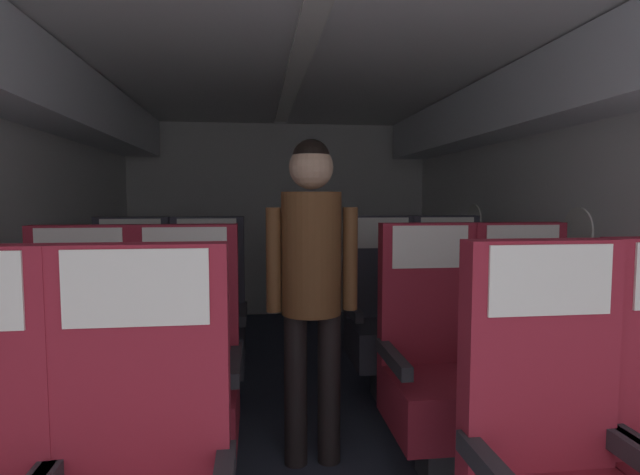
{
  "coord_description": "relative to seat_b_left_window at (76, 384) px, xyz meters",
  "views": [
    {
      "loc": [
        -0.25,
        0.11,
        1.27
      ],
      "look_at": [
        0.13,
        3.17,
        1.03
      ],
      "focal_mm": 28.25,
      "sensor_mm": 36.0,
      "label": 1
    }
  ],
  "objects": [
    {
      "name": "ground",
      "position": [
        1.02,
        0.49,
        -0.5
      ],
      "size": [
        3.45,
        5.97,
        0.02
      ],
      "primitive_type": "cube",
      "color": "#2D3342"
    },
    {
      "name": "fuselage_shell",
      "position": [
        1.02,
        0.73,
        1.04
      ],
      "size": [
        3.33,
        5.62,
        2.12
      ],
      "color": "silver",
      "rests_on": "ground"
    },
    {
      "name": "seat_b_left_window",
      "position": [
        0.0,
        0.0,
        0.0
      ],
      "size": [
        0.49,
        0.51,
        1.15
      ],
      "color": "#38383D",
      "rests_on": "ground"
    },
    {
      "name": "seat_b_left_aisle",
      "position": [
        0.45,
        -0.0,
        0.0
      ],
      "size": [
        0.49,
        0.51,
        1.15
      ],
      "color": "#38383D",
      "rests_on": "ground"
    },
    {
      "name": "seat_b_right_aisle",
      "position": [
        2.03,
        -0.03,
        0.0
      ],
      "size": [
        0.49,
        0.51,
        1.15
      ],
      "color": "#38383D",
      "rests_on": "ground"
    },
    {
      "name": "seat_b_right_window",
      "position": [
        1.57,
        -0.02,
        0.0
      ],
      "size": [
        0.49,
        0.51,
        1.15
      ],
      "color": "#38383D",
      "rests_on": "ground"
    },
    {
      "name": "seat_c_left_window",
      "position": [
        -0.01,
        0.95,
        0.0
      ],
      "size": [
        0.49,
        0.51,
        1.15
      ],
      "color": "#38383D",
      "rests_on": "ground"
    },
    {
      "name": "seat_c_left_aisle",
      "position": [
        0.46,
        0.93,
        0.0
      ],
      "size": [
        0.49,
        0.51,
        1.15
      ],
      "color": "#38383D",
      "rests_on": "ground"
    },
    {
      "name": "seat_c_right_aisle",
      "position": [
        2.02,
        0.92,
        0.0
      ],
      "size": [
        0.49,
        0.51,
        1.15
      ],
      "color": "#38383D",
      "rests_on": "ground"
    },
    {
      "name": "seat_c_right_window",
      "position": [
        1.58,
        0.93,
        0.0
      ],
      "size": [
        0.49,
        0.51,
        1.15
      ],
      "color": "#38383D",
      "rests_on": "ground"
    },
    {
      "name": "flight_attendant",
      "position": [
        1.02,
        0.14,
        0.46
      ],
      "size": [
        0.43,
        0.28,
        1.54
      ],
      "rotation": [
        0.0,
        0.0,
        0.26
      ],
      "color": "black",
      "rests_on": "ground"
    }
  ]
}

